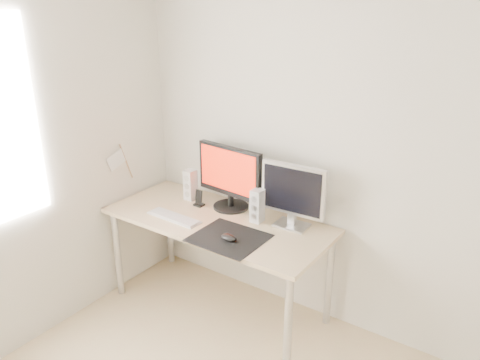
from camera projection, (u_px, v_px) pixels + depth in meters
The scene contains 11 objects.
wall_back at pixel (374, 158), 2.85m from camera, with size 3.50×3.50×0.00m, color silver.
mousepad at pixel (229, 238), 2.98m from camera, with size 0.45×0.40×0.00m, color black.
mouse at pixel (229, 238), 2.94m from camera, with size 0.11×0.07×0.04m, color black.
desk at pixel (217, 229), 3.28m from camera, with size 1.60×0.70×0.73m.
main_monitor at pixel (230, 175), 3.33m from camera, with size 0.55×0.28×0.47m.
second_monitor at pixel (293, 193), 3.06m from camera, with size 0.45×0.17×0.43m.
speaker_left at pixel (190, 185), 3.53m from camera, with size 0.07×0.09×0.23m.
speaker_right at pixel (257, 206), 3.17m from camera, with size 0.07×0.09×0.23m.
keyboard at pixel (174, 217), 3.25m from camera, with size 0.42×0.13×0.02m.
phone_dock at pixel (199, 201), 3.44m from camera, with size 0.07×0.06×0.12m.
pennant at pixel (120, 160), 3.44m from camera, with size 0.01×0.23×0.29m.
Camera 1 is at (0.87, -0.95, 2.15)m, focal length 35.00 mm.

